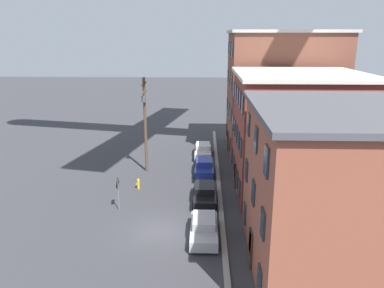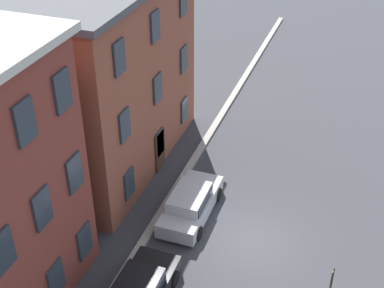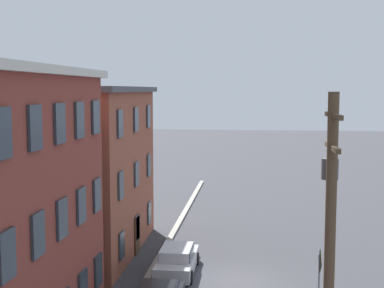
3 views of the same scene
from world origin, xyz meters
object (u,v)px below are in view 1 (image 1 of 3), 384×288
Objects in this scene: car_black at (205,193)px; utility_pole at (145,120)px; car_white at (203,150)px; caution_sign at (118,188)px; car_blue at (204,166)px; car_silver at (204,227)px; fire_hydrant at (138,184)px.

car_black is 0.47× the size of utility_pole.
car_white is 15.27m from caution_sign.
utility_pole reaches higher than caution_sign.
car_black is 10.14m from utility_pole.
car_white is 1.00× the size of car_blue.
caution_sign is (-3.93, -6.69, 1.08)m from car_silver.
car_white is at bearing 154.73° from caution_sign.
car_blue is 10.74m from caution_sign.
utility_pole reaches higher than car_silver.
utility_pole is 9.76× the size of fire_hydrant.
car_silver is (17.71, 0.18, 0.00)m from car_white.
car_blue reaches higher than fire_hydrant.
car_white is 1.00× the size of car_silver.
car_white is 17.71m from car_silver.
caution_sign is (8.34, -6.67, 1.08)m from car_blue.
fire_hydrant is at bearing -112.05° from car_black.
car_white is at bearing -178.91° from car_black.
fire_hydrant is (9.61, -5.68, -0.27)m from car_white.
caution_sign is at bearing -38.63° from car_blue.
fire_hydrant is at bearing -144.08° from car_silver.
car_black is (12.00, 0.23, 0.00)m from car_white.
car_silver is 14.63m from utility_pole.
utility_pole reaches higher than fire_hydrant.
car_white is at bearing 131.96° from utility_pole.
utility_pole is at bearing -93.67° from car_blue.
caution_sign is (1.77, -6.73, 1.08)m from car_black.
fire_hydrant is (4.55, -0.06, -4.78)m from utility_pole.
fire_hydrant is at bearing 168.85° from caution_sign.
caution_sign reaches higher than car_blue.
fire_hydrant is at bearing -0.73° from utility_pole.
car_silver is at bearing 59.52° from caution_sign.
car_blue is 1.00× the size of car_black.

